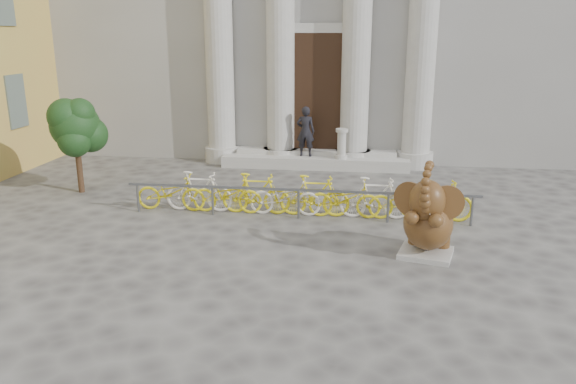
# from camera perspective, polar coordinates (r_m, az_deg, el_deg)

# --- Properties ---
(ground) EXTENTS (80.00, 80.00, 0.00)m
(ground) POSITION_cam_1_polar(r_m,az_deg,el_deg) (9.52, -2.15, -10.52)
(ground) COLOR #474442
(ground) RESTS_ON ground
(entrance_steps) EXTENTS (6.00, 1.20, 0.36)m
(entrance_steps) POSITION_cam_1_polar(r_m,az_deg,el_deg) (18.31, 2.81, 3.16)
(entrance_steps) COLOR #A8A59E
(entrance_steps) RESTS_ON ground
(elephant_statue) EXTENTS (1.29, 1.55, 1.98)m
(elephant_statue) POSITION_cam_1_polar(r_m,az_deg,el_deg) (11.16, 14.01, -2.92)
(elephant_statue) COLOR #A8A59E
(elephant_statue) RESTS_ON ground
(bike_rack) EXTENTS (8.27, 0.53, 1.00)m
(bike_rack) POSITION_cam_1_polar(r_m,az_deg,el_deg) (13.33, 1.14, -0.32)
(bike_rack) COLOR slate
(bike_rack) RESTS_ON ground
(tree) EXTENTS (1.49, 1.35, 2.58)m
(tree) POSITION_cam_1_polar(r_m,az_deg,el_deg) (16.01, -20.75, 6.18)
(tree) COLOR #332114
(tree) RESTS_ON ground
(pedestrian) EXTENTS (0.61, 0.42, 1.61)m
(pedestrian) POSITION_cam_1_polar(r_m,az_deg,el_deg) (18.06, 1.79, 6.17)
(pedestrian) COLOR black
(pedestrian) RESTS_ON entrance_steps
(balustrade_post) EXTENTS (0.39, 0.39, 0.95)m
(balustrade_post) POSITION_cam_1_polar(r_m,az_deg,el_deg) (17.84, 5.47, 4.79)
(balustrade_post) COLOR #A8A59E
(balustrade_post) RESTS_ON entrance_steps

